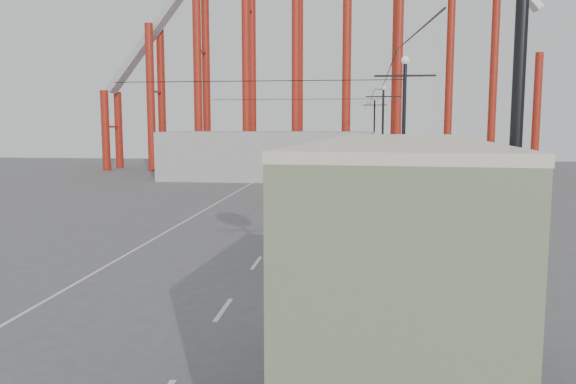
# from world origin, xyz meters

# --- Properties ---
(ground) EXTENTS (160.00, 160.00, 0.00)m
(ground) POSITION_xyz_m (0.00, 0.00, 0.00)
(ground) COLOR #515153
(ground) RESTS_ON ground
(road_markings) EXTENTS (12.52, 120.00, 0.01)m
(road_markings) POSITION_xyz_m (-0.86, 19.70, 0.01)
(road_markings) COLOR silver
(road_markings) RESTS_ON ground
(lamp_post_mid) EXTENTS (3.20, 0.44, 9.32)m
(lamp_post_mid) POSITION_xyz_m (5.60, 18.00, 4.68)
(lamp_post_mid) COLOR black
(lamp_post_mid) RESTS_ON ground
(lamp_post_far) EXTENTS (3.20, 0.44, 9.32)m
(lamp_post_far) POSITION_xyz_m (5.60, 40.00, 4.68)
(lamp_post_far) COLOR black
(lamp_post_far) RESTS_ON ground
(lamp_post_distant) EXTENTS (3.20, 0.44, 9.32)m
(lamp_post_distant) POSITION_xyz_m (5.60, 62.00, 4.68)
(lamp_post_distant) COLOR black
(lamp_post_distant) RESTS_ON ground
(fairground_shed) EXTENTS (22.00, 10.00, 5.00)m
(fairground_shed) POSITION_xyz_m (-6.00, 47.00, 2.50)
(fairground_shed) COLOR #9E9E99
(fairground_shed) RESTS_ON ground
(double_decker_bus) EXTENTS (3.38, 10.38, 5.48)m
(double_decker_bus) POSITION_xyz_m (3.80, -2.37, 3.07)
(double_decker_bus) COLOR #354123
(double_decker_bus) RESTS_ON ground
(single_decker_green) EXTENTS (2.78, 10.47, 2.94)m
(single_decker_green) POSITION_xyz_m (3.39, 13.13, 1.66)
(single_decker_green) COLOR #71805E
(single_decker_green) RESTS_ON ground
(single_decker_cream) EXTENTS (3.20, 11.08, 3.42)m
(single_decker_cream) POSITION_xyz_m (3.17, 29.56, 1.93)
(single_decker_cream) COLOR beige
(single_decker_cream) RESTS_ON ground
(pedestrian) EXTENTS (0.73, 0.73, 1.71)m
(pedestrian) POSITION_xyz_m (1.74, 7.84, 0.86)
(pedestrian) COLOR black
(pedestrian) RESTS_ON ground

